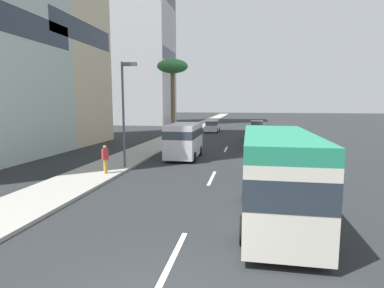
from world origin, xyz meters
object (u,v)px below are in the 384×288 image
car_lead (267,159)px  palm_tree (173,69)px  minibus_third (277,174)px  street_lamp (125,103)px  pedestrian_near_lamp (105,158)px  car_second (257,127)px  car_fourth (212,127)px  car_seventh (255,134)px  van_sixth (184,139)px  car_fifth (259,141)px

car_lead → palm_tree: palm_tree is taller
minibus_third → street_lamp: size_ratio=1.09×
pedestrian_near_lamp → street_lamp: size_ratio=0.25×
car_second → minibus_third: bearing=179.7°
car_fourth → pedestrian_near_lamp: (-28.04, 2.86, 0.28)m
car_fourth → car_seventh: bearing=30.3°
van_sixth → street_lamp: street_lamp is taller
car_lead → street_lamp: 9.28m
car_second → palm_tree: size_ratio=0.49×
car_second → palm_tree: (-8.03, 10.13, 7.30)m
pedestrian_near_lamp → street_lamp: street_lamp is taller
van_sixth → car_fifth: bearing=133.9°
pedestrian_near_lamp → car_seventh: bearing=12.5°
car_lead → palm_tree: 21.44m
car_second → minibus_third: (-33.82, 0.20, 0.92)m
car_second → car_seventh: car_seventh is taller
minibus_third → car_seventh: size_ratio=1.55×
palm_tree → street_lamp: palm_tree is taller
car_fourth → van_sixth: van_sixth is taller
car_seventh → palm_tree: size_ratio=0.50×
van_sixth → pedestrian_near_lamp: 7.21m
minibus_third → van_sixth: bearing=25.8°
car_fifth → street_lamp: bearing=140.1°
minibus_third → car_fourth: minibus_third is taller
car_fourth → street_lamp: size_ratio=0.66×
palm_tree → car_second: bearing=-51.6°
car_fourth → car_lead: bearing=13.9°
van_sixth → street_lamp: (-4.58, 2.71, 2.66)m
van_sixth → car_seventh: bearing=155.3°
car_fifth → palm_tree: size_ratio=0.53×
street_lamp → pedestrian_near_lamp: bearing=165.0°
car_lead → van_sixth: bearing=59.7°
car_fourth → van_sixth: (-21.60, -0.35, 0.73)m
minibus_third → street_lamp: (7.20, 8.40, 2.43)m
car_seventh → car_second: bearing=-2.7°
car_seventh → car_fourth: bearing=30.3°
car_fourth → pedestrian_near_lamp: size_ratio=2.65×
minibus_third → palm_tree: (25.79, 9.93, 6.38)m
street_lamp → minibus_third: bearing=-130.6°
car_fourth → car_fifth: 17.21m
car_fifth → pedestrian_near_lamp: 14.89m
car_second → car_fourth: size_ratio=1.04×
car_fourth → car_seventh: 11.39m
car_second → street_lamp: street_lamp is taller
palm_tree → car_lead: bearing=-149.9°
car_fifth → car_seventh: (6.28, 0.29, 0.05)m
car_lead → car_seventh: bearing=1.7°
car_second → palm_tree: bearing=128.4°
van_sixth → pedestrian_near_lamp: bearing=-26.5°
pedestrian_near_lamp → palm_tree: bearing=40.7°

